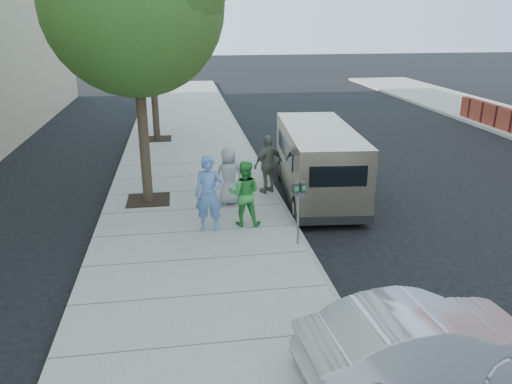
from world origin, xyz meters
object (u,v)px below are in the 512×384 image
at_px(person_officer, 209,194).
at_px(person_gray_shirt, 229,176).
at_px(sedan, 420,341).
at_px(person_green_shirt, 244,193).
at_px(van, 318,161).
at_px(parking_meter, 299,200).
at_px(person_striped_polo, 268,164).
at_px(tree_far, 151,22).

height_order(person_officer, person_gray_shirt, person_officer).
xyz_separation_m(sedan, person_green_shirt, (-1.84, 5.76, 0.38)).
relative_size(van, person_officer, 3.06).
xyz_separation_m(parking_meter, person_gray_shirt, (-1.29, 2.85, -0.27)).
bearing_deg(van, person_gray_shirt, -162.22).
xyz_separation_m(parking_meter, person_striped_polo, (-0.05, 3.63, -0.21)).
xyz_separation_m(parking_meter, sedan, (0.78, -4.46, -0.63)).
height_order(sedan, person_green_shirt, person_green_shirt).
height_order(person_green_shirt, person_gray_shirt, person_green_shirt).
bearing_deg(person_gray_shirt, person_striped_polo, -156.31).
distance_m(sedan, person_striped_polo, 8.14).
distance_m(parking_meter, person_striped_polo, 3.64).
bearing_deg(person_green_shirt, tree_far, -63.97).
height_order(sedan, person_striped_polo, person_striped_polo).
relative_size(tree_far, person_gray_shirt, 4.02).
height_order(tree_far, person_officer, tree_far).
height_order(person_officer, person_green_shirt, person_officer).
bearing_deg(person_striped_polo, person_gray_shirt, 3.94).
height_order(van, person_officer, van).
bearing_deg(tree_far, person_striped_polo, -65.08).
height_order(parking_meter, person_officer, person_officer).
bearing_deg(parking_meter, person_officer, 141.91).
distance_m(parking_meter, person_gray_shirt, 3.14).
bearing_deg(person_gray_shirt, parking_meter, 105.87).
bearing_deg(van, tree_far, 127.72).
bearing_deg(person_gray_shirt, van, -175.73).
bearing_deg(van, sedan, -89.42).
bearing_deg(tree_far, sedan, -74.57).
bearing_deg(van, parking_meter, -106.94).
xyz_separation_m(person_officer, person_gray_shirt, (0.66, 1.79, -0.13)).
bearing_deg(sedan, person_gray_shirt, 10.52).
relative_size(person_officer, person_green_shirt, 1.13).
height_order(person_officer, person_striped_polo, person_officer).
bearing_deg(person_gray_shirt, tree_far, -83.49).
distance_m(parking_meter, van, 3.73).
relative_size(sedan, person_gray_shirt, 2.24).
distance_m(tree_far, person_green_shirt, 10.80).
distance_m(person_officer, person_gray_shirt, 1.91).
bearing_deg(person_gray_shirt, person_officer, 61.29).
xyz_separation_m(person_gray_shirt, person_striped_polo, (1.24, 0.78, 0.06)).
bearing_deg(person_striped_polo, van, 144.84).
bearing_deg(tree_far, person_green_shirt, -75.96).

